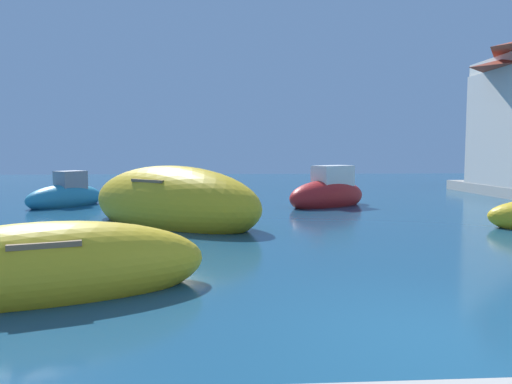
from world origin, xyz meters
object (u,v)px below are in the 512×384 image
(moored_boat_4, at_px, (172,203))
(moored_boat_2, at_px, (328,194))
(moored_boat_3, at_px, (66,196))
(moored_boat_0, at_px, (46,269))

(moored_boat_4, bearing_deg, moored_boat_2, 79.34)
(moored_boat_3, bearing_deg, moored_boat_4, 79.89)
(moored_boat_4, bearing_deg, moored_boat_3, 173.58)
(moored_boat_0, xyz_separation_m, moored_boat_4, (1.16, 7.29, 0.22))
(moored_boat_2, bearing_deg, moored_boat_3, -37.21)
(moored_boat_0, relative_size, moored_boat_3, 1.52)
(moored_boat_3, bearing_deg, moored_boat_2, 123.64)
(moored_boat_0, distance_m, moored_boat_3, 12.88)
(moored_boat_0, distance_m, moored_boat_2, 13.54)
(moored_boat_3, xyz_separation_m, moored_boat_4, (4.68, -5.11, 0.24))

